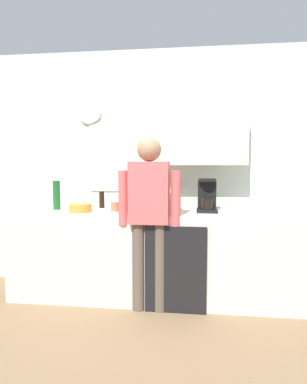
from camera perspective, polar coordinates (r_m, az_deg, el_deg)
name	(u,v)px	position (r m, az deg, el deg)	size (l,w,h in m)	color
ground_plane	(149,310)	(3.29, -0.72, -19.59)	(8.00, 8.00, 0.00)	#8C6D4C
kitchen_counter	(153,255)	(3.41, -0.03, -10.71)	(2.85, 0.64, 0.89)	beige
dishwasher_panel	(175,270)	(3.09, 3.80, -13.26)	(0.56, 0.02, 0.80)	black
back_wall_assembly	(163,164)	(3.68, 1.69, 4.76)	(4.45, 0.42, 2.60)	silver
coffee_maker	(207,197)	(3.31, 9.19, -0.84)	(0.20, 0.20, 0.33)	black
bottle_amber_beer	(129,199)	(3.41, -4.17, -1.17)	(0.06, 0.06, 0.23)	brown
bottle_dark_sauce	(102,200)	(3.61, -8.89, -1.29)	(0.06, 0.06, 0.18)	black
bottle_green_wine	(57,195)	(3.57, -16.33, -0.51)	(0.07, 0.07, 0.30)	#195923
cup_yellow_cup	(125,207)	(3.29, -4.87, -2.66)	(0.07, 0.07, 0.09)	yellow
cup_terracotta_mug	(115,207)	(3.33, -6.64, -2.52)	(0.08, 0.08, 0.09)	#B26647
mixing_bowl	(80,208)	(3.33, -12.48, -2.70)	(0.22, 0.22, 0.08)	orange
dish_soap	(143,203)	(3.32, -1.85, -1.96)	(0.06, 0.06, 0.18)	blue
storage_canister	(165,202)	(3.39, 2.00, -1.70)	(0.14, 0.14, 0.17)	silver
person_at_sink	(149,209)	(3.02, -0.74, -2.97)	(0.57, 0.22, 1.60)	brown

